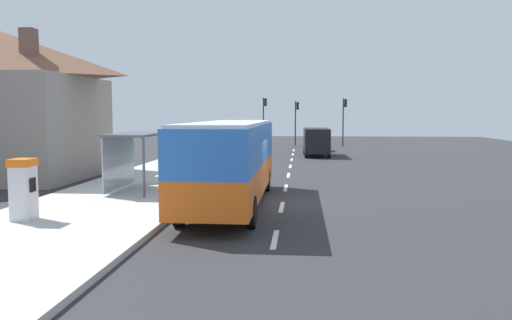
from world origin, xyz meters
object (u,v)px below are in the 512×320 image
white_van (316,140)px  traffic_light_far_side (264,114)px  sedan_far (315,142)px  bus_shelter (131,147)px  ticket_machine (23,189)px  sedan_near (314,139)px  recycling_bin_yellow (190,175)px  recycling_bin_orange (187,177)px  traffic_light_median (296,116)px  bus (230,158)px  recycling_bin_green (193,173)px  traffic_light_near_side (344,115)px

white_van → traffic_light_far_side: (-5.30, 13.52, 2.14)m
sedan_far → bus_shelter: bus_shelter is taller
white_van → ticket_machine: white_van is taller
ticket_machine → bus_shelter: 6.62m
sedan_near → recycling_bin_yellow: size_ratio=4.65×
white_van → recycling_bin_yellow: bearing=-108.3°
white_van → bus_shelter: (-8.61, -21.08, 0.75)m
sedan_far → bus_shelter: bearing=-107.6°
recycling_bin_orange → traffic_light_median: size_ratio=0.20×
bus → white_van: (3.91, 23.48, -0.50)m
sedan_far → ticket_machine: 35.30m
recycling_bin_yellow → bus_shelter: (-2.21, -1.74, 1.44)m
bus → recycling_bin_orange: size_ratio=11.60×
bus_shelter → recycling_bin_orange: bearing=25.2°
sedan_near → recycling_bin_green: size_ratio=4.65×
sedan_near → recycling_bin_green: 32.63m
bus → recycling_bin_orange: (-2.49, 3.44, -1.19)m
traffic_light_near_side → traffic_light_median: (-5.10, 1.60, -0.16)m
bus → recycling_bin_yellow: 4.98m
sedan_far → recycling_bin_green: 25.82m
ticket_machine → recycling_bin_green: size_ratio=2.04×
bus → bus_shelter: bus is taller
sedan_near → sedan_far: bearing=-90.0°
ticket_machine → recycling_bin_orange: (3.51, 7.47, -0.52)m
sedan_near → ticket_machine: size_ratio=2.28×
recycling_bin_green → traffic_light_far_side: size_ratio=0.18×
white_van → ticket_machine: (-9.91, -27.51, -0.17)m
ticket_machine → traffic_light_far_side: 41.35m
recycling_bin_green → traffic_light_far_side: 32.30m
traffic_light_median → bus_shelter: (-6.81, -35.40, -1.14)m
traffic_light_median → bus_shelter: bearing=-100.9°
sedan_far → recycling_bin_yellow: size_ratio=4.69×
traffic_light_far_side → sedan_near: bearing=-1.9°
sedan_near → ticket_machine: (-10.01, -40.84, 0.38)m
traffic_light_median → bus_shelter: 36.07m
traffic_light_median → bus: bearing=-93.2°
sedan_far → traffic_light_far_side: traffic_light_far_side is taller
sedan_far → recycling_bin_orange: (-6.50, -26.39, -0.14)m
recycling_bin_green → traffic_light_near_side: traffic_light_near_side is taller
white_van → traffic_light_near_side: (3.30, 12.72, 2.06)m
recycling_bin_green → ticket_machine: bearing=-111.6°
sedan_near → recycling_bin_orange: sedan_near is taller
white_van → ticket_machine: 29.24m
sedan_far → traffic_light_far_side: size_ratio=0.85×
traffic_light_far_side → traffic_light_median: size_ratio=1.08×
bus → ticket_machine: bearing=-146.1°
sedan_near → traffic_light_median: size_ratio=0.91×
sedan_near → traffic_light_near_side: (3.20, -0.62, 2.61)m
ticket_machine → traffic_light_far_side: size_ratio=0.37×
traffic_light_near_side → traffic_light_far_side: bearing=174.7°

